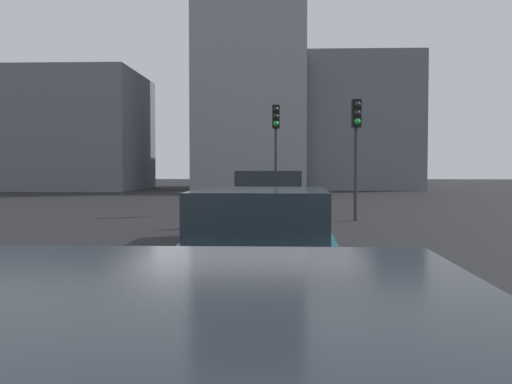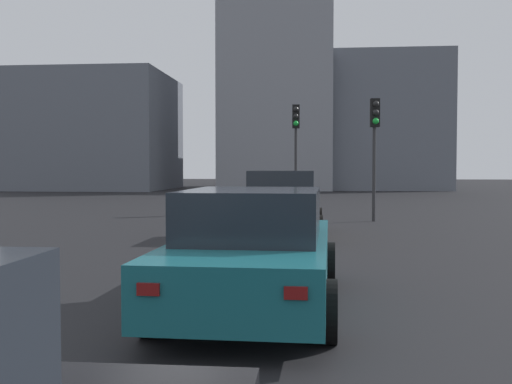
% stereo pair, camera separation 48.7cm
% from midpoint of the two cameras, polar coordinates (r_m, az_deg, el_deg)
% --- Properties ---
extents(ground_plane, '(160.00, 160.00, 0.20)m').
position_cam_midpoint_polar(ground_plane, '(6.80, 0.16, -13.33)').
color(ground_plane, black).
extents(car_beige_lead, '(4.17, 2.03, 1.65)m').
position_cam_midpoint_polar(car_beige_lead, '(15.12, 3.43, -1.25)').
color(car_beige_lead, tan).
rests_on(car_beige_lead, ground_plane).
extents(car_teal_second, '(4.78, 2.09, 1.47)m').
position_cam_midpoint_polar(car_teal_second, '(7.42, 1.76, -5.55)').
color(car_teal_second, '#19606B').
rests_on(car_teal_second, ground_plane).
extents(traffic_light_near_left, '(0.33, 0.31, 3.91)m').
position_cam_midpoint_polar(traffic_light_near_left, '(19.58, 11.91, 5.49)').
color(traffic_light_near_left, '#2D2D30').
rests_on(traffic_light_near_left, ground_plane).
extents(traffic_light_near_right, '(0.32, 0.29, 4.12)m').
position_cam_midpoint_polar(traffic_light_near_right, '(23.17, 4.41, 5.41)').
color(traffic_light_near_right, '#2D2D30').
rests_on(traffic_light_near_right, ground_plane).
extents(building_facade_left, '(15.39, 10.09, 10.36)m').
position_cam_midpoint_polar(building_facade_left, '(52.28, 11.44, 6.11)').
color(building_facade_left, slate).
rests_on(building_facade_left, ground_plane).
extents(building_facade_center, '(8.99, 8.43, 17.58)m').
position_cam_midpoint_polar(building_facade_center, '(48.16, 2.35, 10.80)').
color(building_facade_center, gray).
rests_on(building_facade_center, ground_plane).
extents(building_facade_right, '(10.87, 11.00, 8.91)m').
position_cam_midpoint_polar(building_facade_right, '(49.21, -14.33, 5.48)').
color(building_facade_right, slate).
rests_on(building_facade_right, ground_plane).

